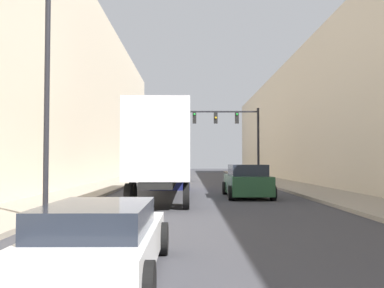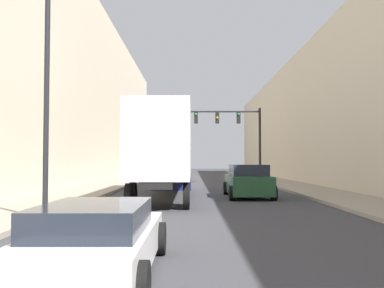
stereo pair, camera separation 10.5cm
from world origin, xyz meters
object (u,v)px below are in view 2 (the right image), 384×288
object	(u,v)px
traffic_signal_gantry	(236,129)
semi_truck	(166,151)
sedan_car	(96,240)
suv_car	(248,182)
street_lamp	(47,66)

from	to	relation	value
traffic_signal_gantry	semi_truck	bearing A→B (deg)	-111.33
sedan_car	suv_car	xyz separation A→B (m)	(4.40, 15.08, 0.22)
sedan_car	street_lamp	xyz separation A→B (m)	(-2.84, 5.86, 4.13)
street_lamp	semi_truck	bearing A→B (deg)	71.90
street_lamp	traffic_signal_gantry	bearing A→B (deg)	70.02
semi_truck	sedan_car	distance (m)	15.29
semi_truck	suv_car	distance (m)	4.48
suv_car	traffic_signal_gantry	xyz separation A→B (m)	(0.72, 12.69, 3.65)
semi_truck	street_lamp	xyz separation A→B (m)	(-3.05, -9.33, 2.32)
sedan_car	street_lamp	distance (m)	7.71
traffic_signal_gantry	street_lamp	world-z (taller)	street_lamp
street_lamp	suv_car	bearing A→B (deg)	51.86
traffic_signal_gantry	street_lamp	distance (m)	23.32
sedan_car	traffic_signal_gantry	distance (m)	28.51
sedan_car	suv_car	bearing A→B (deg)	73.73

